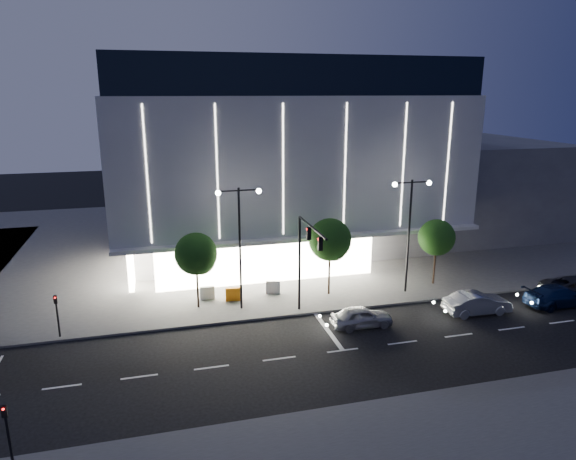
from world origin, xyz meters
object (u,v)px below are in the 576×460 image
Objects in this scene: traffic_mast at (305,250)px; barrier_d at (273,287)px; street_lamp_west at (240,231)px; barrier_b at (207,293)px; car_third at (559,295)px; street_lamp_east at (410,220)px; ped_signal_far at (57,311)px; tree_mid at (330,242)px; car_second at (477,303)px; tree_left at (196,256)px; ped_signal_near at (7,428)px; car_lead at (362,317)px; tree_right at (437,239)px; barrier_c at (233,294)px.

barrier_d is (-1.17, 4.83, -4.38)m from traffic_mast.
barrier_b is (-2.22, 2.29, -5.31)m from street_lamp_west.
barrier_b is (-6.22, 4.95, -4.38)m from traffic_mast.
barrier_d is at bearing -0.13° from barrier_b.
car_third is at bearing -12.37° from street_lamp_west.
street_lamp_east reaches higher than ped_signal_far.
barrier_b is (9.78, 3.79, -1.24)m from ped_signal_far.
ped_signal_far is (-25.00, -1.50, -4.07)m from street_lamp_east.
car_second is at bearing -32.47° from tree_mid.
barrier_d is at bearing 37.37° from street_lamp_west.
traffic_mast is 16.35m from ped_signal_far.
traffic_mast is at bearing -27.84° from tree_left.
ped_signal_near is 24.06m from tree_mid.
tree_mid reaches higher than ped_signal_far.
car_lead is 0.87× the size of car_second.
car_third is at bearing -7.92° from barrier_d.
tree_left is at bearing -157.06° from barrier_d.
street_lamp_west is 16.19m from tree_right.
tree_right is at bearing -0.00° from tree_left.
tree_right is at bearing 18.63° from street_lamp_east.
ped_signal_far reaches higher than car_third.
barrier_c is (-7.76, 6.22, -0.06)m from car_lead.
street_lamp_west is at bearing -18.94° from tree_left.
tree_left is 0.93× the size of tree_mid.
traffic_mast is 4.82m from tree_mid.
barrier_b is at bearing 21.21° from ped_signal_far.
traffic_mast is at bearing 34.12° from ped_signal_near.
ped_signal_far is 12.00m from ped_signal_near.
car_lead is at bearing -146.57° from tree_right.
traffic_mast reaches higher than barrier_d.
street_lamp_west is 3.00× the size of ped_signal_near.
car_third is at bearing 13.72° from ped_signal_near.
ped_signal_near is (-12.00, -13.50, -4.07)m from street_lamp_west.
car_second is at bearing -16.87° from tree_left.
car_third reaches higher than car_lead.
car_second is at bearing -15.74° from barrier_d.
car_second reaches higher than barrier_b.
street_lamp_west reaches higher than barrier_b.
tree_right reaches higher than car_third.
tree_left is 1.07× the size of car_third.
ped_signal_near is at bearing -131.63° from street_lamp_west.
car_second is at bearing -19.72° from barrier_b.
car_second is at bearing -88.97° from tree_right.
traffic_mast reaches higher than tree_right.
tree_left is (-15.97, 1.02, -1.92)m from street_lamp_east.
barrier_b is (9.78, 15.79, -1.24)m from ped_signal_near.
ped_signal_far is at bearing 81.09° from car_lead.
tree_left is (-2.97, 1.02, -1.92)m from street_lamp_west.
ped_signal_far is 10.56m from barrier_b.
car_third reaches higher than barrier_c.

